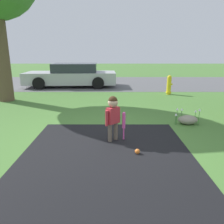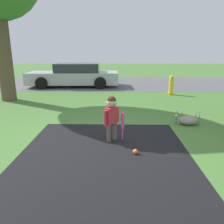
% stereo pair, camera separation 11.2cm
% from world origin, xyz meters
% --- Properties ---
extents(ground_plane, '(60.00, 60.00, 0.00)m').
position_xyz_m(ground_plane, '(0.00, 0.00, 0.00)').
color(ground_plane, '#477533').
extents(street_strip, '(40.00, 6.00, 0.01)m').
position_xyz_m(street_strip, '(0.00, 8.55, 0.00)').
color(street_strip, '#59595B').
rests_on(street_strip, ground).
extents(child, '(0.30, 0.27, 0.92)m').
position_xyz_m(child, '(0.09, -0.01, 0.60)').
color(child, '#6B5B4C').
rests_on(child, ground).
extents(baseball_bat, '(0.07, 0.07, 0.59)m').
position_xyz_m(baseball_bat, '(0.31, 0.04, 0.38)').
color(baseball_bat, '#E54CA5').
rests_on(baseball_bat, ground).
extents(sports_ball, '(0.09, 0.09, 0.09)m').
position_xyz_m(sports_ball, '(0.52, -0.62, 0.05)').
color(sports_ball, orange).
rests_on(sports_ball, ground).
extents(fire_hydrant, '(0.26, 0.23, 0.81)m').
position_xyz_m(fire_hydrant, '(2.47, 5.00, 0.39)').
color(fire_hydrant, yellow).
rests_on(fire_hydrant, ground).
extents(parked_car, '(4.63, 2.07, 1.18)m').
position_xyz_m(parked_car, '(-2.00, 7.19, 0.56)').
color(parked_car, '#B7B7BC').
rests_on(parked_car, ground).
extents(flower_bed, '(0.62, 0.34, 0.43)m').
position_xyz_m(flower_bed, '(1.90, 1.04, 0.31)').
color(flower_bed, '#38702D').
rests_on(flower_bed, ground).
extents(edging_rock, '(0.48, 0.33, 0.22)m').
position_xyz_m(edging_rock, '(1.96, 1.04, 0.11)').
color(edging_rock, gray).
rests_on(edging_rock, ground).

